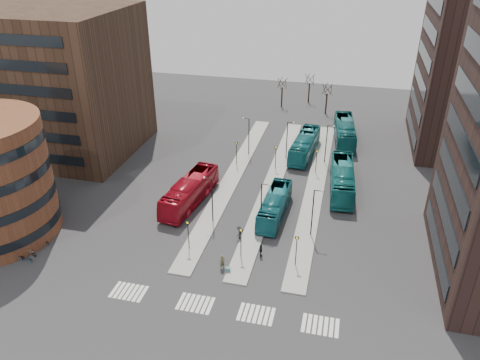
% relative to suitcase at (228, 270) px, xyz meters
% --- Properties ---
extents(ground, '(160.00, 160.00, 0.00)m').
position_rel_suitcase_xyz_m(ground, '(-0.86, -9.26, -0.31)').
color(ground, '#2A292C').
rests_on(ground, ground).
extents(island_left, '(2.50, 45.00, 0.15)m').
position_rel_suitcase_xyz_m(island_left, '(-4.86, 20.74, -0.23)').
color(island_left, gray).
rests_on(island_left, ground).
extents(island_mid, '(2.50, 45.00, 0.15)m').
position_rel_suitcase_xyz_m(island_mid, '(1.14, 20.74, -0.23)').
color(island_mid, gray).
rests_on(island_mid, ground).
extents(island_right, '(2.50, 45.00, 0.15)m').
position_rel_suitcase_xyz_m(island_right, '(7.14, 20.74, -0.23)').
color(island_right, gray).
rests_on(island_right, ground).
extents(suitcase, '(0.58, 0.50, 0.61)m').
position_rel_suitcase_xyz_m(suitcase, '(0.00, 0.00, 0.00)').
color(suitcase, navy).
rests_on(suitcase, ground).
extents(red_bus, '(4.49, 12.67, 3.45)m').
position_rel_suitcase_xyz_m(red_bus, '(-8.48, 12.55, 1.42)').
color(red_bus, '#9F0C1B').
rests_on(red_bus, ground).
extents(teal_bus_a, '(2.91, 10.72, 2.96)m').
position_rel_suitcase_xyz_m(teal_bus_a, '(2.82, 12.11, 1.17)').
color(teal_bus_a, '#15636D').
rests_on(teal_bus_a, ground).
extents(teal_bus_b, '(3.90, 12.23, 3.35)m').
position_rel_suitcase_xyz_m(teal_bus_b, '(4.33, 30.92, 1.37)').
color(teal_bus_b, '#15676C').
rests_on(teal_bus_b, ground).
extents(teal_bus_c, '(3.74, 12.88, 3.54)m').
position_rel_suitcase_xyz_m(teal_bus_c, '(10.65, 20.65, 1.47)').
color(teal_bus_c, '#136262').
rests_on(teal_bus_c, ground).
extents(teal_bus_d, '(4.24, 13.07, 3.58)m').
position_rel_suitcase_xyz_m(teal_bus_d, '(10.24, 37.80, 1.48)').
color(teal_bus_d, '#12595B').
rests_on(teal_bus_d, ground).
extents(traveller, '(0.73, 0.72, 1.69)m').
position_rel_suitcase_xyz_m(traveller, '(-0.73, 0.44, 0.54)').
color(traveller, brown).
rests_on(traveller, ground).
extents(commuter_a, '(1.06, 0.94, 1.81)m').
position_rel_suitcase_xyz_m(commuter_a, '(-8.67, 6.74, 0.60)').
color(commuter_a, black).
rests_on(commuter_a, ground).
extents(commuter_b, '(0.51, 0.95, 1.54)m').
position_rel_suitcase_xyz_m(commuter_b, '(2.80, 3.52, 0.47)').
color(commuter_b, black).
rests_on(commuter_b, ground).
extents(commuter_c, '(0.63, 1.06, 1.62)m').
position_rel_suitcase_xyz_m(commuter_c, '(-0.34, 6.25, 0.50)').
color(commuter_c, black).
rests_on(commuter_c, ground).
extents(bicycle_near, '(1.77, 0.65, 0.92)m').
position_rel_suitcase_xyz_m(bicycle_near, '(-21.86, -3.49, 0.15)').
color(bicycle_near, gray).
rests_on(bicycle_near, ground).
extents(bicycle_mid, '(1.56, 0.70, 0.91)m').
position_rel_suitcase_xyz_m(bicycle_mid, '(-21.86, -2.46, 0.15)').
color(bicycle_mid, gray).
rests_on(bicycle_mid, ground).
extents(bicycle_far, '(1.68, 0.95, 0.84)m').
position_rel_suitcase_xyz_m(bicycle_far, '(-21.86, -0.11, 0.11)').
color(bicycle_far, gray).
rests_on(bicycle_far, ground).
extents(crosswalk_stripes, '(22.35, 2.40, 0.01)m').
position_rel_suitcase_xyz_m(crosswalk_stripes, '(0.89, -5.26, -0.30)').
color(crosswalk_stripes, silver).
rests_on(crosswalk_stripes, ground).
extents(office_block, '(25.00, 20.12, 22.00)m').
position_rel_suitcase_xyz_m(office_block, '(-34.86, 24.73, 10.69)').
color(office_block, '#3F2A1D').
rests_on(office_block, ground).
extents(sign_poles, '(12.45, 22.12, 3.65)m').
position_rel_suitcase_xyz_m(sign_poles, '(0.74, 13.74, 2.10)').
color(sign_poles, black).
rests_on(sign_poles, ground).
extents(lamp_posts, '(14.04, 20.24, 6.12)m').
position_rel_suitcase_xyz_m(lamp_posts, '(1.78, 18.74, 3.27)').
color(lamp_posts, black).
rests_on(lamp_posts, ground).
extents(bare_trees, '(10.97, 8.14, 5.90)m').
position_rel_suitcase_xyz_m(bare_trees, '(1.81, 53.41, 2.42)').
color(bare_trees, black).
rests_on(bare_trees, ground).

